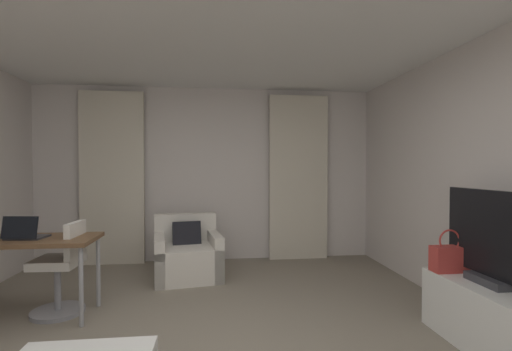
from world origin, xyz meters
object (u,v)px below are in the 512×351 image
Objects in this scene: armchair at (187,256)px; tv_console at (495,319)px; handbag_primary at (449,258)px; laptop at (25,234)px; desk at (12,246)px; tv_flatscreen at (492,240)px; desk_chair at (62,273)px.

armchair reaches higher than tv_console.
handbag_primary is at bearing -36.54° from armchair.
armchair is at bearing 39.15° from laptop.
tv_console is at bearing -75.88° from handbag_primary.
handbag_primary is at bearing -9.57° from desk.
tv_flatscreen is 2.58× the size of handbag_primary.
tv_flatscreen is at bearing -16.94° from desk_chair.
desk_chair is at bearing 162.38° from tv_console.
desk is 0.17m from laptop.
tv_flatscreen is at bearing 90.00° from tv_console.
desk is at bearing 170.43° from handbag_primary.
tv_flatscreen reaches higher than armchair.
tv_console is (2.47, -2.15, -0.02)m from armchair.
laptop is 0.95× the size of handbag_primary.
desk_chair is at bearing -137.52° from armchair.
laptop is 4.02m from tv_console.
armchair is 3.29m from tv_flatscreen.
armchair is at bearing 143.46° from handbag_primary.
desk_chair is (0.40, 0.08, -0.29)m from desk.
tv_flatscreen reaches higher than tv_console.
armchair is 1.05× the size of desk_chair.
laptop is at bearing 165.04° from tv_console.
laptop is (0.12, -0.03, 0.11)m from desk.
tv_console is 0.59m from tv_flatscreen.
armchair reaches higher than desk.
laptop is at bearing -11.77° from desk.
desk_chair reaches higher than desk.
armchair is 0.83× the size of tv_console.
laptop is at bearing 165.70° from tv_flatscreen.
armchair is 2.97m from handbag_primary.
tv_console is (3.58, -1.14, -0.14)m from desk_chair.
laptop reaches higher than desk.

